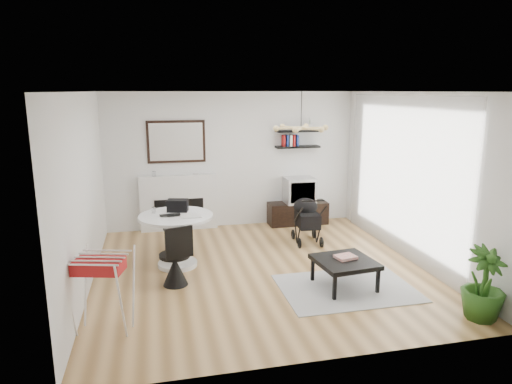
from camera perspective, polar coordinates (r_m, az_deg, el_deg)
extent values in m
plane|color=olive|center=(7.16, 0.64, -9.71)|extent=(5.00, 5.00, 0.00)
plane|color=white|center=(6.63, 0.70, 12.43)|extent=(5.00, 5.00, 0.00)
plane|color=white|center=(9.18, -2.96, 3.99)|extent=(5.00, 0.00, 5.00)
plane|color=white|center=(6.66, -20.75, -0.09)|extent=(0.00, 5.00, 5.00)
plane|color=white|center=(7.73, 19.01, 1.70)|extent=(0.00, 5.00, 5.00)
cube|color=white|center=(7.85, 17.63, 1.95)|extent=(0.04, 3.60, 2.60)
cube|color=white|center=(9.14, -9.63, -1.32)|extent=(1.50, 0.15, 1.10)
cube|color=black|center=(9.10, -9.59, -1.84)|extent=(0.95, 0.06, 0.32)
cube|color=black|center=(8.99, -9.94, 6.22)|extent=(1.12, 0.03, 0.82)
cube|color=white|center=(8.97, -9.93, 6.20)|extent=(1.02, 0.01, 0.72)
cube|color=black|center=(9.34, 5.22, 5.65)|extent=(0.90, 0.25, 0.04)
cube|color=black|center=(9.30, 5.26, 7.61)|extent=(0.90, 0.25, 0.04)
cube|color=black|center=(9.51, 5.23, -2.64)|extent=(1.22, 0.43, 0.46)
cube|color=silver|center=(9.40, 5.41, 0.25)|extent=(0.60, 0.52, 0.52)
cube|color=black|center=(9.16, 5.90, -0.09)|extent=(0.51, 0.01, 0.42)
cylinder|color=white|center=(7.41, -9.75, -8.84)|extent=(0.62, 0.62, 0.07)
cylinder|color=white|center=(7.28, -9.87, -5.93)|extent=(0.15, 0.15, 0.73)
cylinder|color=white|center=(7.17, -9.98, -3.01)|extent=(1.15, 1.15, 0.04)
imported|color=black|center=(7.06, -10.66, -2.97)|extent=(0.33, 0.23, 0.02)
cube|color=black|center=(7.35, -9.77, -1.66)|extent=(0.36, 0.26, 0.19)
cube|color=white|center=(7.05, -8.14, -2.98)|extent=(0.32, 0.27, 0.01)
cylinder|color=white|center=(7.33, -12.67, -2.21)|extent=(0.06, 0.06, 0.10)
cylinder|color=black|center=(8.00, -10.14, -4.43)|extent=(0.40, 0.40, 0.04)
cone|color=black|center=(8.07, -10.08, -5.89)|extent=(0.32, 0.32, 0.38)
cube|color=black|center=(8.11, -9.99, -2.54)|extent=(0.36, 0.11, 0.40)
cylinder|color=black|center=(6.59, -10.14, -7.80)|extent=(0.43, 0.43, 0.05)
cone|color=black|center=(6.68, -10.06, -9.70)|extent=(0.35, 0.35, 0.41)
cube|color=black|center=(6.34, -9.58, -6.26)|extent=(0.39, 0.16, 0.44)
cube|color=maroon|center=(5.44, -18.88, -8.55)|extent=(0.59, 0.43, 0.14)
cube|color=black|center=(8.30, 6.45, -3.43)|extent=(0.41, 0.58, 0.26)
ellipsoid|color=black|center=(8.40, 6.20, -1.81)|extent=(0.44, 0.44, 0.31)
cylinder|color=black|center=(7.87, 7.15, -1.11)|extent=(0.40, 0.06, 0.03)
torus|color=black|center=(8.60, 4.66, -5.32)|extent=(0.06, 0.20, 0.19)
torus|color=black|center=(8.69, 7.26, -5.18)|extent=(0.06, 0.20, 0.19)
torus|color=black|center=(8.12, 5.45, -6.41)|extent=(0.06, 0.20, 0.19)
torus|color=black|center=(8.22, 8.20, -6.24)|extent=(0.06, 0.20, 0.19)
cube|color=#AAAAAA|center=(6.66, 11.24, -11.69)|extent=(1.84, 1.33, 0.01)
cube|color=black|center=(6.56, 11.04, -8.56)|extent=(0.85, 0.85, 0.07)
cube|color=black|center=(6.22, 9.80, -11.70)|extent=(0.04, 0.04, 0.33)
cube|color=black|center=(6.54, 14.98, -10.70)|extent=(0.04, 0.04, 0.33)
cube|color=black|center=(6.76, 7.09, -9.59)|extent=(0.04, 0.04, 0.33)
cube|color=black|center=(7.06, 11.99, -8.80)|extent=(0.04, 0.04, 0.33)
cube|color=#CB4432|center=(6.59, 11.12, -7.97)|extent=(0.32, 0.27, 0.04)
imported|color=#275418|center=(6.21, 26.58, -10.23)|extent=(0.58, 0.58, 0.90)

